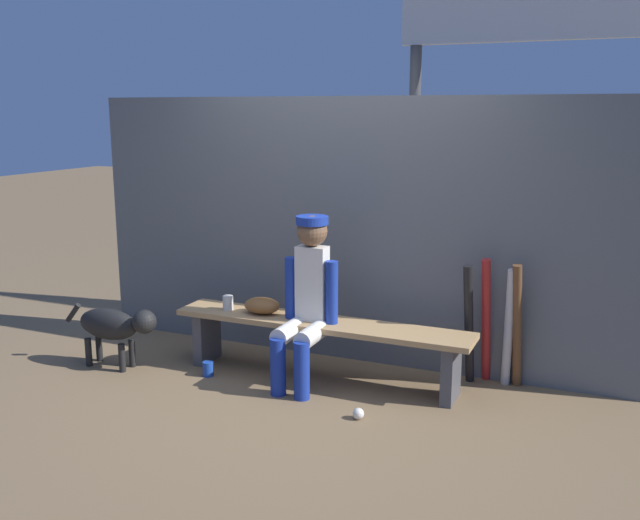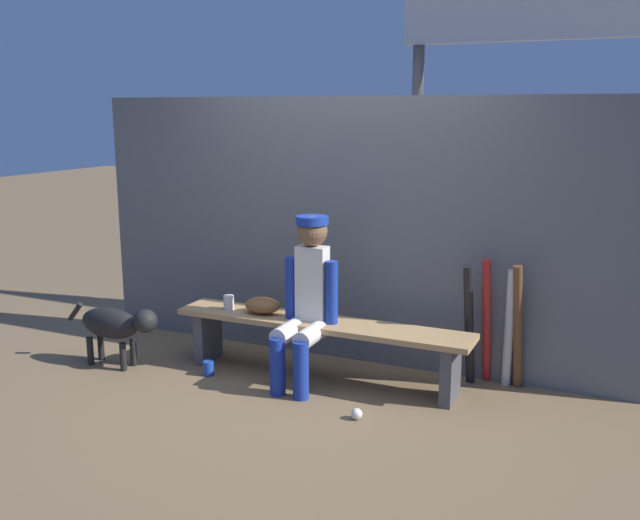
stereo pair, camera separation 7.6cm
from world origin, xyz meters
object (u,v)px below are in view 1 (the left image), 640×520
Objects in this scene: player_seated at (306,296)px; bat_aluminum_silver at (509,328)px; cup_on_bench at (228,303)px; dog at (114,325)px; baseball at (358,414)px; bat_wood_dark at (517,327)px; baseball_glove at (262,306)px; scoreboard at (540,25)px; bat_aluminum_red at (486,321)px; cup_on_ground at (208,369)px; dugout_bench at (320,334)px; bat_aluminum_black at (469,325)px.

bat_aluminum_silver is (1.34, 0.50, -0.22)m from player_seated.
dog is (-0.78, -0.38, -0.17)m from cup_on_bench.
bat_wood_dark is at bearing 47.82° from baseball.
scoreboard reaches higher than baseball_glove.
player_seated is 1.30m from bat_aluminum_red.
scoreboard is at bearing 43.38° from cup_on_ground.
cup_on_ground is at bearing -138.62° from baseball_glove.
bat_aluminum_red is 2.45m from scoreboard.
dugout_bench is 3.03m from scoreboard.
cup_on_ground is 1.00× the size of cup_on_bench.
baseball_glove is 3.14m from scoreboard.
cup_on_ground is 0.81m from dog.
cup_on_ground is (-0.79, -0.28, -0.29)m from dugout_bench.
baseball is at bearing -28.64° from baseball_glove.
cup_on_bench reaches higher than dugout_bench.
bat_aluminum_black is at bearing 17.84° from dugout_bench.
bat_aluminum_silver is at bearing 174.06° from bat_wood_dark.
bat_aluminum_red is 0.26× the size of scoreboard.
bat_aluminum_silver is at bearing 17.23° from dugout_bench.
bat_wood_dark is at bearing 16.30° from dugout_bench.
player_seated is at bearing 142.80° from baseball.
baseball is 0.02× the size of scoreboard.
dugout_bench is 1.40m from bat_wood_dark.
bat_aluminum_black is at bearing -138.92° from bat_aluminum_red.
player_seated is 0.33× the size of scoreboard.
cup_on_bench is at bearing 172.95° from player_seated.
bat_aluminum_silver is 7.96× the size of cup_on_ground.
baseball is (-0.61, -0.95, -0.43)m from bat_aluminum_red.
bat_wood_dark is 2.47m from scoreboard.
cup_on_ground is at bearing -162.55° from bat_wood_dark.
scoreboard is at bearing 71.55° from baseball.
bat_aluminum_black is at bearing 11.07° from cup_on_bench.
baseball_glove is at bearing -167.82° from bat_wood_dark.
baseball_glove reaches higher than baseball.
bat_aluminum_red reaches higher than baseball_glove.
player_seated is at bearing 11.39° from dog.
baseball_glove is 0.31× the size of bat_aluminum_black.
dog is (-2.81, -0.80, -0.10)m from bat_aluminum_silver.
player_seated reaches higher than bat_wood_dark.
scoreboard is 4.34× the size of dog.
bat_aluminum_black reaches higher than baseball_glove.
scoreboard is (0.21, 1.29, 2.15)m from bat_aluminum_black.
bat_aluminum_silver is at bearing -6.81° from bat_aluminum_red.
bat_aluminum_red is (1.59, 0.42, -0.04)m from baseball_glove.
dog is at bearing -164.54° from bat_wood_dark.
player_seated is (-0.06, -0.11, 0.31)m from dugout_bench.
baseball is (0.56, -0.43, -0.62)m from player_seated.
bat_aluminum_red is at bearing 13.12° from cup_on_bench.
baseball is at bearing -120.82° from bat_aluminum_black.
scoreboard reaches higher than cup_on_ground.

